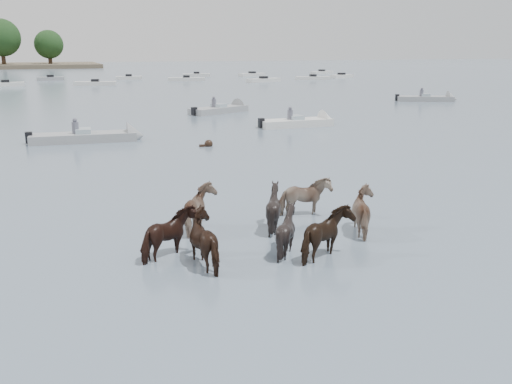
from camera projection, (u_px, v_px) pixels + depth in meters
name	position (u px, v px, depth m)	size (l,w,h in m)	color
ground	(272.00, 257.00, 13.55)	(400.00, 400.00, 0.00)	#4B5C6C
pony_herd	(268.00, 221.00, 14.62)	(7.08, 4.72, 1.43)	black
swimming_pony	(208.00, 144.00, 28.87)	(0.72, 0.44, 0.44)	black
motorboat_b	(99.00, 137.00, 30.48)	(6.29, 2.10, 1.92)	gray
motorboat_c	(226.00, 109.00, 44.20)	(5.72, 3.89, 1.92)	gray
motorboat_d	(306.00, 122.00, 36.38)	(5.48, 1.64, 1.92)	silver
motorboat_e	(433.00, 99.00, 53.30)	(5.89, 3.78, 1.92)	gray
distant_flotilla	(84.00, 80.00, 84.19)	(102.99, 24.47, 0.93)	gray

